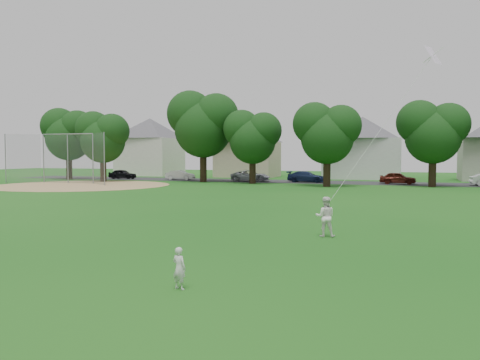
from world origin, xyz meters
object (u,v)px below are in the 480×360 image
(toddler, at_px, (179,268))
(baseball_backstop, at_px, (64,159))
(older_boy, at_px, (325,217))
(kite, at_px, (379,131))

(toddler, relative_size, baseball_backstop, 0.08)
(older_boy, height_order, kite, kite)
(kite, distance_m, baseball_backstop, 41.72)
(toddler, distance_m, baseball_backstop, 44.65)
(older_boy, bearing_deg, baseball_backstop, -45.16)
(toddler, bearing_deg, kite, -99.41)
(toddler, distance_m, kite, 10.39)
(toddler, xyz_separation_m, older_boy, (2.02, 8.10, 0.27))
(toddler, xyz_separation_m, baseball_backstop, (-30.57, 32.47, 2.23))
(kite, bearing_deg, toddler, -113.38)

